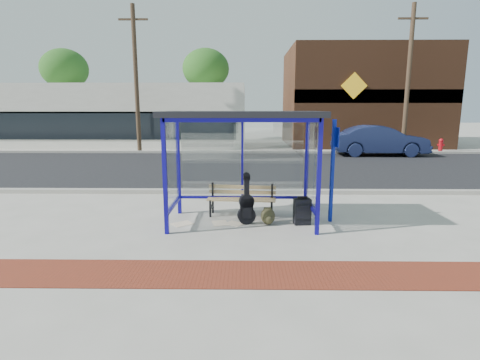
{
  "coord_description": "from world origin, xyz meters",
  "views": [
    {
      "loc": [
        0.07,
        -7.91,
        2.47
      ],
      "look_at": [
        -0.05,
        0.2,
        0.92
      ],
      "focal_mm": 28.0,
      "sensor_mm": 36.0,
      "label": 1
    }
  ],
  "objects_px": {
    "parked_car": "(380,141)",
    "fire_hydrant": "(441,145)",
    "guitar_bag": "(247,207)",
    "backpack": "(268,217)",
    "bench": "(242,198)",
    "suitcase": "(302,212)"
  },
  "relations": [
    {
      "from": "suitcase",
      "to": "guitar_bag",
      "type": "bearing_deg",
      "value": 173.83
    },
    {
      "from": "backpack",
      "to": "parked_car",
      "type": "relative_size",
      "value": 0.08
    },
    {
      "from": "guitar_bag",
      "to": "parked_car",
      "type": "bearing_deg",
      "value": 49.07
    },
    {
      "from": "bench",
      "to": "parked_car",
      "type": "xyz_separation_m",
      "value": [
        7.22,
        11.5,
        0.38
      ]
    },
    {
      "from": "bench",
      "to": "suitcase",
      "type": "relative_size",
      "value": 2.61
    },
    {
      "from": "bench",
      "to": "fire_hydrant",
      "type": "relative_size",
      "value": 1.98
    },
    {
      "from": "guitar_bag",
      "to": "backpack",
      "type": "relative_size",
      "value": 2.88
    },
    {
      "from": "guitar_bag",
      "to": "bench",
      "type": "bearing_deg",
      "value": 88.64
    },
    {
      "from": "parked_car",
      "to": "fire_hydrant",
      "type": "xyz_separation_m",
      "value": [
        3.93,
        1.31,
        -0.36
      ]
    },
    {
      "from": "guitar_bag",
      "to": "parked_car",
      "type": "height_order",
      "value": "parked_car"
    },
    {
      "from": "guitar_bag",
      "to": "backpack",
      "type": "bearing_deg",
      "value": -13.6
    },
    {
      "from": "guitar_bag",
      "to": "backpack",
      "type": "xyz_separation_m",
      "value": [
        0.47,
        -0.02,
        -0.22
      ]
    },
    {
      "from": "backpack",
      "to": "fire_hydrant",
      "type": "height_order",
      "value": "fire_hydrant"
    },
    {
      "from": "fire_hydrant",
      "to": "bench",
      "type": "bearing_deg",
      "value": -131.06
    },
    {
      "from": "bench",
      "to": "guitar_bag",
      "type": "height_order",
      "value": "guitar_bag"
    },
    {
      "from": "backpack",
      "to": "bench",
      "type": "bearing_deg",
      "value": 123.89
    },
    {
      "from": "bench",
      "to": "backpack",
      "type": "relative_size",
      "value": 4.34
    },
    {
      "from": "guitar_bag",
      "to": "suitcase",
      "type": "bearing_deg",
      "value": -10.7
    },
    {
      "from": "suitcase",
      "to": "parked_car",
      "type": "xyz_separation_m",
      "value": [
        5.91,
        12.19,
        0.52
      ]
    },
    {
      "from": "suitcase",
      "to": "bench",
      "type": "bearing_deg",
      "value": 146.22
    },
    {
      "from": "suitcase",
      "to": "backpack",
      "type": "distance_m",
      "value": 0.75
    },
    {
      "from": "backpack",
      "to": "fire_hydrant",
      "type": "distance_m",
      "value": 17.17
    }
  ]
}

